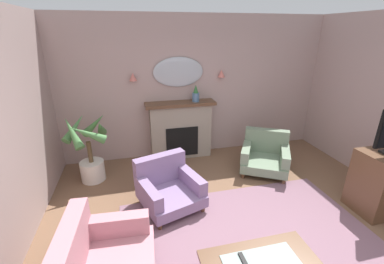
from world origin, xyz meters
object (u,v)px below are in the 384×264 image
fireplace (181,131)px  potted_plant_tall_palm (89,149)px  wall_sconce_right (221,73)px  tv_remote (243,260)px  wall_mirror (178,72)px  armchair_beside_couch (265,154)px  armchair_in_corner (168,186)px  mantel_vase_right (196,94)px  wall_sconce_left (133,77)px

fireplace → potted_plant_tall_palm: (-1.67, -0.53, 0.01)m
wall_sconce_right → tv_remote: wall_sconce_right is taller
wall_mirror → wall_sconce_right: wall_mirror is taller
wall_mirror → tv_remote: wall_mirror is taller
wall_sconce_right → armchair_beside_couch: wall_sconce_right is taller
fireplace → armchair_in_corner: (-0.51, -1.51, -0.27)m
fireplace → armchair_beside_couch: (1.41, -0.90, -0.27)m
wall_sconce_right → armchair_beside_couch: (0.56, -0.99, -1.35)m
wall_sconce_right → armchair_in_corner: bearing=-130.3°
armchair_beside_couch → potted_plant_tall_palm: potted_plant_tall_palm is taller
wall_mirror → potted_plant_tall_palm: (-1.67, -0.67, -1.12)m
tv_remote → fireplace: bearing=89.3°
fireplace → armchair_in_corner: 1.61m
mantel_vase_right → potted_plant_tall_palm: 2.16m
mantel_vase_right → tv_remote: mantel_vase_right is taller
wall_sconce_left → armchair_beside_couch: size_ratio=0.13×
armchair_in_corner → wall_sconce_left: bearing=102.1°
wall_mirror → mantel_vase_right: bearing=-29.5°
fireplace → wall_mirror: bearing=90.0°
tv_remote → wall_sconce_right: bearing=74.5°
mantel_vase_right → wall_mirror: bearing=150.5°
tv_remote → armchair_in_corner: 1.68m
mantel_vase_right → wall_mirror: wall_mirror is taller
fireplace → wall_sconce_right: wall_sconce_right is taller
wall_sconce_right → tv_remote: (-0.89, -3.20, -1.21)m
armchair_in_corner → fireplace: bearing=71.4°
tv_remote → armchair_beside_couch: bearing=56.8°
wall_sconce_right → armchair_in_corner: wall_sconce_right is taller
potted_plant_tall_palm → wall_sconce_left: bearing=37.1°
mantel_vase_right → armchair_beside_couch: 1.73m
mantel_vase_right → wall_sconce_left: (-1.15, 0.12, 0.36)m
mantel_vase_right → tv_remote: 3.22m
tv_remote → armchair_in_corner: armchair_in_corner is taller
wall_mirror → wall_sconce_left: 0.85m
tv_remote → armchair_in_corner: bearing=106.3°
armchair_beside_couch → armchair_in_corner: bearing=-162.3°
fireplace → mantel_vase_right: bearing=-5.4°
wall_sconce_right → armchair_beside_couch: bearing=-60.4°
wall_mirror → tv_remote: size_ratio=6.00×
mantel_vase_right → armchair_in_corner: (-0.81, -1.48, -0.99)m
wall_sconce_right → wall_sconce_left: bearing=180.0°
fireplace → tv_remote: 3.11m
tv_remote → armchair_in_corner: size_ratio=0.16×
mantel_vase_right → armchair_beside_couch: (1.11, -0.87, -0.99)m
armchair_in_corner → wall_sconce_right: bearing=49.7°
wall_sconce_right → potted_plant_tall_palm: bearing=-166.1°
tv_remote → potted_plant_tall_palm: potted_plant_tall_palm is taller
potted_plant_tall_palm → fireplace: bearing=17.6°
wall_sconce_right → potted_plant_tall_palm: wall_sconce_right is taller
wall_sconce_right → tv_remote: bearing=-105.5°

